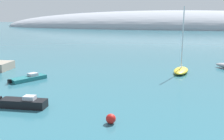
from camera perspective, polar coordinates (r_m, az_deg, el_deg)
distant_ridge at (r=195.25m, az=13.30°, el=8.83°), size 260.21×68.44×24.19m
sailboat_yellow_near_shore at (r=42.83m, az=14.60°, el=0.09°), size 2.89×5.81×10.18m
motorboat_teal_alongside_breakwater at (r=38.56m, az=-17.53°, el=-1.68°), size 3.94×5.25×0.92m
motorboat_black_outer at (r=27.59m, az=-18.53°, el=-6.72°), size 5.09×1.77×1.21m
mooring_buoy_red at (r=22.45m, az=-0.26°, el=-10.44°), size 0.84×0.84×0.84m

